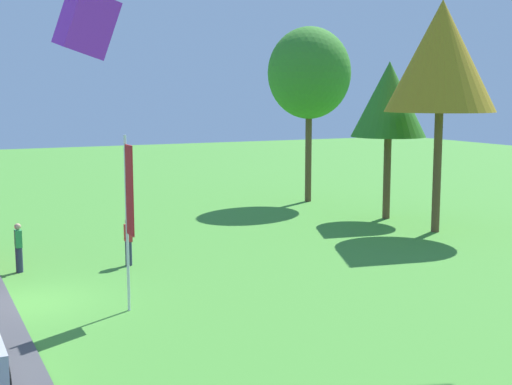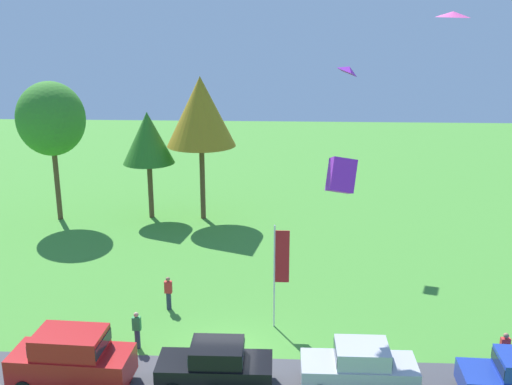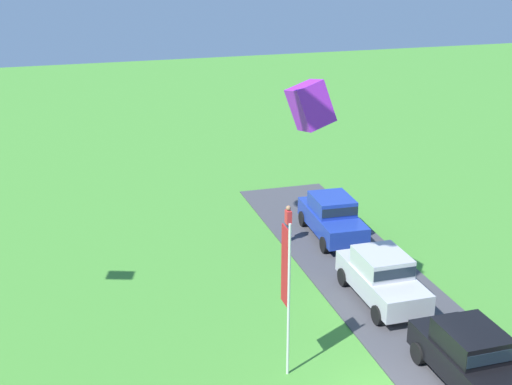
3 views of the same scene
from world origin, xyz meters
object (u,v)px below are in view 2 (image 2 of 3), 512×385
person_on_lawn (137,330)px  tree_left_of_center (51,119)px  car_sedan_far_end (360,365)px  person_watching_sky (504,352)px  car_suv_by_flagpole (72,357)px  kite_diamond_low_drifter (349,70)px  tree_center_back (148,138)px  flag_banner (280,263)px  tree_right_of_center (201,112)px  kite_box_trailing_tail (341,175)px  person_beside_suv (168,293)px  kite_delta_near_flag (453,14)px  car_sedan_near_entrance (216,364)px

person_on_lawn → tree_left_of_center: bearing=119.7°
car_sedan_far_end → person_watching_sky: bearing=14.4°
car_suv_by_flagpole → kite_diamond_low_drifter: kite_diamond_low_drifter is taller
car_sedan_far_end → tree_center_back: bearing=121.6°
tree_left_of_center → flag_banner: bearing=-43.1°
tree_right_of_center → kite_box_trailing_tail: size_ratio=7.45×
car_suv_by_flagpole → kite_box_trailing_tail: 12.69m
car_sedan_far_end → flag_banner: flag_banner is taller
person_beside_suv → kite_box_trailing_tail: kite_box_trailing_tail is taller
tree_left_of_center → car_suv_by_flagpole: bearing=-68.4°
car_suv_by_flagpole → flag_banner: 9.60m
kite_box_trailing_tail → car_sedan_far_end: bearing=-78.0°
person_on_lawn → flag_banner: size_ratio=0.34×
kite_box_trailing_tail → kite_delta_near_flag: bearing=45.6°
person_on_lawn → person_watching_sky: 15.24m
person_watching_sky → kite_box_trailing_tail: (-6.66, 1.68, 6.82)m
car_sedan_far_end → tree_left_of_center: 27.84m
car_sedan_far_end → flag_banner: 6.07m
car_suv_by_flagpole → person_beside_suv: 7.03m
person_beside_suv → tree_right_of_center: size_ratio=0.17×
car_sedan_far_end → kite_delta_near_flag: bearing=61.8°
car_sedan_near_entrance → kite_delta_near_flag: bearing=41.1°
kite_delta_near_flag → car_suv_by_flagpole: bearing=-150.2°
flag_banner → person_watching_sky: bearing=-19.5°
car_sedan_far_end → person_on_lawn: (-9.23, 2.55, -0.16)m
person_beside_suv → kite_diamond_low_drifter: size_ratio=1.63×
tree_right_of_center → kite_box_trailing_tail: bearing=-64.6°
car_sedan_far_end → person_beside_suv: (-8.55, 6.21, -0.16)m
person_watching_sky → person_beside_suv: bearing=162.2°
tree_right_of_center → kite_diamond_low_drifter: kite_diamond_low_drifter is taller
tree_left_of_center → tree_right_of_center: 10.21m
car_sedan_far_end → person_watching_sky: 6.17m
person_on_lawn → kite_box_trailing_tail: 10.95m
person_on_lawn → car_suv_by_flagpole: bearing=-122.0°
person_on_lawn → person_watching_sky: bearing=-3.8°
car_sedan_far_end → kite_delta_near_flag: size_ratio=2.77×
car_suv_by_flagpole → car_sedan_far_end: bearing=1.8°
tree_center_back → car_sedan_far_end: bearing=-58.4°
tree_center_back → kite_diamond_low_drifter: (13.30, -3.81, 5.04)m
car_sedan_far_end → tree_right_of_center: 22.93m
car_sedan_far_end → person_beside_suv: size_ratio=2.57×
car_suv_by_flagpole → kite_diamond_low_drifter: size_ratio=4.48×
kite_diamond_low_drifter → tree_right_of_center: bearing=158.6°
person_beside_suv → car_suv_by_flagpole: bearing=-110.8°
person_watching_sky → flag_banner: bearing=160.5°
kite_diamond_low_drifter → kite_box_trailing_tail: 13.65m
car_sedan_near_entrance → tree_center_back: size_ratio=0.58×
person_beside_suv → tree_left_of_center: bearing=127.9°
car_sedan_far_end → tree_right_of_center: bearing=113.4°
tree_center_back → car_sedan_near_entrance: bearing=-71.2°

